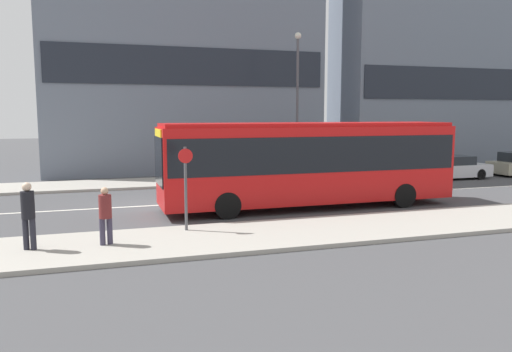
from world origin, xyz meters
TOP-DOWN VIEW (x-y plane):
  - ground_plane at (0.00, 0.00)m, footprint 120.00×120.00m
  - sidewalk_near at (0.00, -6.25)m, footprint 44.00×3.50m
  - sidewalk_far at (0.00, 6.25)m, footprint 44.00×3.50m
  - lane_centerline at (0.00, 0.00)m, footprint 41.80×0.16m
  - apartment_block_right_tower at (21.18, 11.99)m, footprint 13.31×5.06m
  - city_bus at (5.77, -2.26)m, footprint 11.64×2.52m
  - parked_car_0 at (12.00, 3.57)m, footprint 4.48×1.69m
  - parked_car_1 at (17.01, 3.38)m, footprint 4.22×1.89m
  - pedestrian_near_stop at (-3.88, -6.14)m, footprint 0.34×0.34m
  - pedestrian_down_pavement at (-1.95, -6.20)m, footprint 0.34×0.34m
  - bus_stop_sign at (0.43, -5.18)m, footprint 0.44×0.12m
  - street_lamp at (8.38, 5.39)m, footprint 0.36×0.36m

SIDE VIEW (x-z plane):
  - ground_plane at x=0.00m, z-range 0.00..0.00m
  - lane_centerline at x=0.00m, z-range 0.00..0.01m
  - sidewalk_near at x=0.00m, z-range 0.00..0.13m
  - sidewalk_far at x=0.00m, z-range 0.00..0.13m
  - parked_car_1 at x=17.01m, z-range -0.03..1.27m
  - parked_car_0 at x=12.00m, z-range -0.04..1.32m
  - pedestrian_down_pavement at x=-1.95m, z-range 0.23..1.82m
  - pedestrian_near_stop at x=-3.88m, z-range 0.26..2.05m
  - bus_stop_sign at x=0.43m, z-range 0.35..2.92m
  - city_bus at x=5.77m, z-range 0.25..3.59m
  - street_lamp at x=8.38m, z-range 0.92..8.81m
  - apartment_block_right_tower at x=21.18m, z-range -0.01..20.98m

